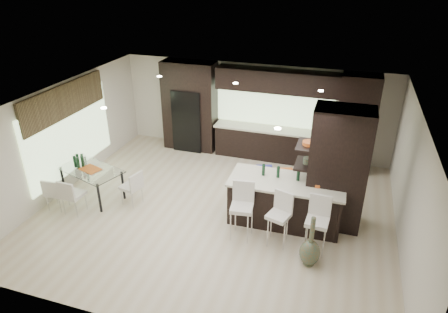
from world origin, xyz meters
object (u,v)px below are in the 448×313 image
(kitchen_island, at_px, (285,201))
(bench, at_px, (275,195))
(stool_right, at_px, (316,231))
(chair_end, at_px, (131,189))
(stool_mid, at_px, (278,225))
(chair_far, at_px, (57,194))
(dining_table, at_px, (93,183))
(stool_left, at_px, (242,217))
(floor_vase, at_px, (311,241))
(chair_near, at_px, (74,197))

(kitchen_island, bearing_deg, bench, 119.29)
(stool_right, bearing_deg, bench, 131.00)
(stool_right, xyz_separation_m, chair_end, (-4.40, 0.46, -0.09))
(stool_mid, xyz_separation_m, chair_far, (-5.20, -0.28, -0.09))
(stool_mid, distance_m, dining_table, 4.73)
(stool_left, bearing_deg, floor_vase, -22.65)
(floor_vase, height_order, dining_table, floor_vase)
(kitchen_island, xyz_separation_m, chair_far, (-5.20, -1.12, -0.14))
(kitchen_island, height_order, chair_near, kitchen_island)
(stool_mid, height_order, chair_near, stool_mid)
(stool_right, distance_m, bench, 1.83)
(floor_vase, relative_size, dining_table, 0.69)
(chair_far, bearing_deg, floor_vase, -5.25)
(stool_mid, bearing_deg, chair_near, -158.88)
(kitchen_island, relative_size, stool_mid, 2.64)
(stool_left, height_order, chair_near, stool_left)
(floor_vase, bearing_deg, bench, 119.64)
(kitchen_island, distance_m, floor_vase, 1.46)
(floor_vase, distance_m, dining_table, 5.49)
(chair_near, bearing_deg, stool_right, 5.33)
(kitchen_island, distance_m, chair_end, 3.66)
(chair_near, relative_size, chair_far, 1.08)
(dining_table, bearing_deg, kitchen_island, 22.74)
(kitchen_island, relative_size, dining_table, 1.60)
(stool_right, relative_size, bench, 0.70)
(floor_vase, bearing_deg, stool_left, 164.52)
(stool_left, bearing_deg, kitchen_island, 41.22)
(bench, bearing_deg, chair_near, -176.41)
(dining_table, distance_m, chair_near, 0.74)
(floor_vase, bearing_deg, dining_table, 170.86)
(bench, xyz_separation_m, chair_near, (-4.37, -1.72, 0.14))
(bench, height_order, chair_near, chair_near)
(stool_left, height_order, bench, stool_left)
(stool_right, height_order, floor_vase, floor_vase)
(kitchen_island, height_order, chair_end, kitchen_island)
(floor_vase, bearing_deg, stool_right, 82.57)
(kitchen_island, distance_m, dining_table, 4.73)
(stool_right, bearing_deg, stool_mid, -177.33)
(stool_left, bearing_deg, bench, 66.54)
(kitchen_island, distance_m, chair_near, 4.85)
(floor_vase, bearing_deg, chair_end, 168.64)
(bench, bearing_deg, stool_right, -70.29)
(stool_right, xyz_separation_m, chair_far, (-5.96, -0.27, -0.11))
(stool_right, bearing_deg, floor_vase, -94.09)
(bench, distance_m, dining_table, 4.48)
(chair_near, bearing_deg, stool_mid, 5.93)
(floor_vase, distance_m, chair_end, 4.43)
(bench, bearing_deg, chair_far, -178.58)
(floor_vase, xyz_separation_m, dining_table, (-5.42, 0.87, -0.16))
(dining_table, bearing_deg, bench, 30.57)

